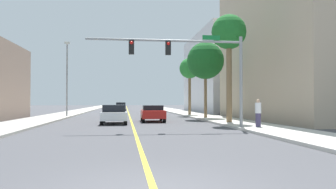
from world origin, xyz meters
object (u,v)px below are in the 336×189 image
at_px(traffic_signal_mast, 193,59).
at_px(car_white, 114,114).
at_px(street_lamp, 67,75).
at_px(car_red, 153,113).
at_px(palm_near, 229,35).
at_px(pedestrian, 258,113).
at_px(car_silver, 121,106).
at_px(palm_mid, 205,61).
at_px(palm_far, 190,69).

bearing_deg(traffic_signal_mast, car_white, 129.49).
relative_size(street_lamp, car_red, 1.96).
xyz_separation_m(palm_near, pedestrian, (0.34, -4.66, -5.79)).
distance_m(street_lamp, car_white, 12.49).
bearing_deg(car_red, palm_near, -33.13).
height_order(car_white, car_silver, car_silver).
relative_size(palm_mid, palm_far, 1.09).
xyz_separation_m(palm_mid, palm_far, (-0.16, 7.13, -0.12)).
distance_m(street_lamp, pedestrian, 22.33).
xyz_separation_m(car_red, pedestrian, (5.83, -8.35, 0.27)).
relative_size(palm_mid, car_white, 1.68).
height_order(palm_near, pedestrian, palm_near).
xyz_separation_m(street_lamp, palm_near, (13.97, -12.11, 2.25)).
distance_m(street_lamp, car_silver, 24.40).
relative_size(street_lamp, palm_far, 1.18).
height_order(palm_near, palm_mid, palm_near).
bearing_deg(car_silver, street_lamp, -103.11).
relative_size(traffic_signal_mast, car_silver, 2.21).
xyz_separation_m(palm_far, car_red, (-5.29, -10.57, -4.81)).
bearing_deg(street_lamp, pedestrian, -49.53).
distance_m(car_silver, pedestrian, 41.22).
bearing_deg(palm_mid, pedestrian, -88.12).
bearing_deg(palm_near, traffic_signal_mast, -129.68).
bearing_deg(palm_near, car_white, 170.33).
height_order(palm_far, car_red, palm_far).
xyz_separation_m(traffic_signal_mast, car_white, (-4.92, 5.97, -3.57)).
xyz_separation_m(palm_near, car_white, (-8.65, 1.47, -6.04)).
bearing_deg(car_white, traffic_signal_mast, -51.45).
relative_size(car_white, pedestrian, 2.56).
height_order(car_white, car_red, car_white).
height_order(car_silver, pedestrian, pedestrian).
bearing_deg(pedestrian, palm_mid, -15.49).
height_order(traffic_signal_mast, car_red, traffic_signal_mast).
bearing_deg(pedestrian, car_white, 38.33).
distance_m(palm_mid, palm_far, 7.14).
relative_size(street_lamp, palm_near, 0.97).
bearing_deg(palm_mid, street_lamp, 160.31).
height_order(palm_near, car_silver, palm_near).
bearing_deg(palm_near, palm_mid, 90.41).
xyz_separation_m(street_lamp, pedestrian, (14.31, -16.77, -3.54)).
xyz_separation_m(palm_near, car_red, (-5.50, 3.70, -6.07)).
bearing_deg(pedestrian, palm_near, -13.25).
height_order(traffic_signal_mast, pedestrian, traffic_signal_mast).
height_order(palm_far, car_silver, palm_far).
bearing_deg(pedestrian, traffic_signal_mast, 70.39).
height_order(traffic_signal_mast, palm_near, palm_near).
distance_m(street_lamp, palm_mid, 14.83).
bearing_deg(car_red, car_white, -144.01).
bearing_deg(palm_far, car_silver, 111.30).
xyz_separation_m(palm_far, car_silver, (-8.32, 21.34, -4.74)).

